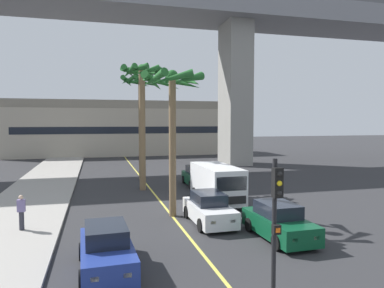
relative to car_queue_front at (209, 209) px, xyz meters
name	(u,v)px	position (x,y,z in m)	size (l,w,h in m)	color
lane_stripe_center	(155,195)	(-1.51, 7.62, -0.72)	(0.14, 56.00, 0.01)	#DBCC4C
bridge_overpass	(144,13)	(-0.18, 23.22, 16.28)	(79.58, 8.00, 20.89)	gray
pier_building_backdrop	(122,128)	(-1.51, 39.50, 3.32)	(33.68, 8.04, 8.20)	#BCB29E
car_queue_front	(209,209)	(0.00, 0.00, 0.00)	(1.87, 4.12, 1.56)	white
car_queue_second	(279,222)	(2.25, -3.04, 0.00)	(1.90, 4.13, 1.56)	#0C4728
car_queue_third	(197,177)	(2.30, 10.39, 0.00)	(1.94, 4.15, 1.56)	#0C4728
car_queue_fourth	(106,250)	(-5.15, -4.59, 0.00)	(1.96, 4.16, 1.56)	navy
delivery_van	(217,183)	(1.81, 4.12, 0.57)	(2.18, 5.26, 2.36)	white
traffic_light_median_near	(276,217)	(-1.04, -8.89, 1.99)	(0.24, 0.37, 4.20)	black
palm_tree_near_median	(142,92)	(-2.12, 9.71, 6.59)	(3.18, 3.22, 9.32)	brown
palm_tree_mid_median	(141,93)	(-1.60, 14.77, 6.86)	(3.61, 3.65, 9.18)	brown
palm_tree_far_median	(172,98)	(-1.48, 1.85, 5.68)	(3.47, 3.48, 7.87)	brown
pedestrian_near_crosswalk	(21,212)	(-8.81, 0.68, 0.28)	(0.34, 0.22, 1.62)	#2D2D38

